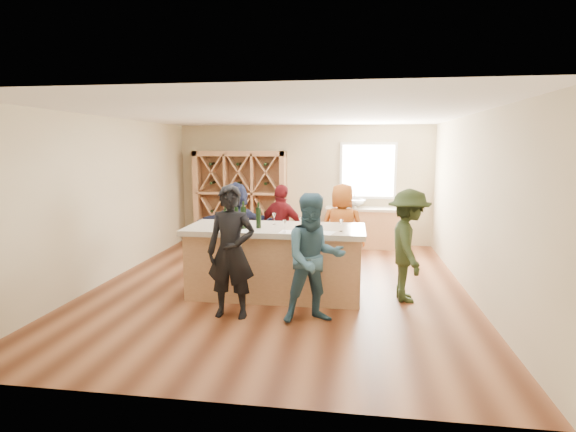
# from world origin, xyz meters

# --- Properties ---
(floor) EXTENTS (6.00, 7.00, 0.10)m
(floor) POSITION_xyz_m (0.00, 0.00, -0.05)
(floor) COLOR brown
(floor) RESTS_ON ground
(ceiling) EXTENTS (6.00, 7.00, 0.10)m
(ceiling) POSITION_xyz_m (0.00, 0.00, 2.85)
(ceiling) COLOR white
(ceiling) RESTS_ON ground
(wall_back) EXTENTS (6.00, 0.10, 2.80)m
(wall_back) POSITION_xyz_m (0.00, 3.55, 1.40)
(wall_back) COLOR #C0B08B
(wall_back) RESTS_ON ground
(wall_front) EXTENTS (6.00, 0.10, 2.80)m
(wall_front) POSITION_xyz_m (0.00, -3.55, 1.40)
(wall_front) COLOR #C0B08B
(wall_front) RESTS_ON ground
(wall_left) EXTENTS (0.10, 7.00, 2.80)m
(wall_left) POSITION_xyz_m (-3.05, 0.00, 1.40)
(wall_left) COLOR #C0B08B
(wall_left) RESTS_ON ground
(wall_right) EXTENTS (0.10, 7.00, 2.80)m
(wall_right) POSITION_xyz_m (3.05, 0.00, 1.40)
(wall_right) COLOR #C0B08B
(wall_right) RESTS_ON ground
(window_frame) EXTENTS (1.30, 0.06, 1.30)m
(window_frame) POSITION_xyz_m (1.50, 3.47, 1.75)
(window_frame) COLOR white
(window_frame) RESTS_ON wall_back
(window_pane) EXTENTS (1.18, 0.01, 1.18)m
(window_pane) POSITION_xyz_m (1.50, 3.44, 1.75)
(window_pane) COLOR white
(window_pane) RESTS_ON wall_back
(wine_rack) EXTENTS (2.20, 0.45, 2.20)m
(wine_rack) POSITION_xyz_m (-1.50, 3.27, 1.10)
(wine_rack) COLOR tan
(wine_rack) RESTS_ON floor
(back_counter_base) EXTENTS (1.60, 0.58, 0.86)m
(back_counter_base) POSITION_xyz_m (1.40, 3.20, 0.43)
(back_counter_base) COLOR tan
(back_counter_base) RESTS_ON floor
(back_counter_top) EXTENTS (1.70, 0.62, 0.06)m
(back_counter_top) POSITION_xyz_m (1.40, 3.20, 0.89)
(back_counter_top) COLOR #BDB09A
(back_counter_top) RESTS_ON back_counter_base
(sink) EXTENTS (0.54, 0.54, 0.19)m
(sink) POSITION_xyz_m (1.20, 3.20, 1.01)
(sink) COLOR silver
(sink) RESTS_ON back_counter_top
(faucet) EXTENTS (0.02, 0.02, 0.30)m
(faucet) POSITION_xyz_m (1.20, 3.38, 1.07)
(faucet) COLOR silver
(faucet) RESTS_ON back_counter_top
(tasting_counter_base) EXTENTS (2.60, 1.00, 1.00)m
(tasting_counter_base) POSITION_xyz_m (-0.00, -0.46, 0.50)
(tasting_counter_base) COLOR tan
(tasting_counter_base) RESTS_ON floor
(tasting_counter_top) EXTENTS (2.72, 1.12, 0.08)m
(tasting_counter_top) POSITION_xyz_m (-0.00, -0.46, 1.04)
(tasting_counter_top) COLOR #BDB09A
(tasting_counter_top) RESTS_ON tasting_counter_base
(wine_bottle_b) EXTENTS (0.08, 0.08, 0.27)m
(wine_bottle_b) POSITION_xyz_m (-0.73, -0.67, 1.22)
(wine_bottle_b) COLOR black
(wine_bottle_b) RESTS_ON tasting_counter_top
(wine_bottle_c) EXTENTS (0.10, 0.10, 0.30)m
(wine_bottle_c) POSITION_xyz_m (-0.60, -0.54, 1.23)
(wine_bottle_c) COLOR black
(wine_bottle_c) RESTS_ON tasting_counter_top
(wine_bottle_d) EXTENTS (0.10, 0.10, 0.33)m
(wine_bottle_d) POSITION_xyz_m (-0.44, -0.68, 1.25)
(wine_bottle_d) COLOR black
(wine_bottle_d) RESTS_ON tasting_counter_top
(wine_bottle_e) EXTENTS (0.09, 0.09, 0.31)m
(wine_bottle_e) POSITION_xyz_m (-0.23, -0.60, 1.24)
(wine_bottle_e) COLOR black
(wine_bottle_e) RESTS_ON tasting_counter_top
(wine_glass_a) EXTENTS (0.07, 0.07, 0.19)m
(wine_glass_a) POSITION_xyz_m (-0.35, -0.88, 1.18)
(wine_glass_a) COLOR white
(wine_glass_a) RESTS_ON tasting_counter_top
(wine_glass_b) EXTENTS (0.08, 0.08, 0.17)m
(wine_glass_b) POSITION_xyz_m (0.21, -0.89, 1.17)
(wine_glass_b) COLOR white
(wine_glass_b) RESTS_ON tasting_counter_top
(wine_glass_c) EXTENTS (0.07, 0.07, 0.17)m
(wine_glass_c) POSITION_xyz_m (0.68, -0.94, 1.16)
(wine_glass_c) COLOR white
(wine_glass_c) RESTS_ON tasting_counter_top
(wine_glass_d) EXTENTS (0.08, 0.08, 0.18)m
(wine_glass_d) POSITION_xyz_m (0.42, -0.62, 1.17)
(wine_glass_d) COLOR white
(wine_glass_d) RESTS_ON tasting_counter_top
(wine_glass_e) EXTENTS (0.07, 0.07, 0.16)m
(wine_glass_e) POSITION_xyz_m (1.01, -0.70, 1.16)
(wine_glass_e) COLOR white
(wine_glass_e) RESTS_ON tasting_counter_top
(tasting_menu_a) EXTENTS (0.24, 0.31, 0.00)m
(tasting_menu_a) POSITION_xyz_m (-0.41, -0.88, 1.08)
(tasting_menu_a) COLOR white
(tasting_menu_a) RESTS_ON tasting_counter_top
(tasting_menu_b) EXTENTS (0.22, 0.29, 0.00)m
(tasting_menu_b) POSITION_xyz_m (0.24, -0.85, 1.08)
(tasting_menu_b) COLOR white
(tasting_menu_b) RESTS_ON tasting_counter_top
(tasting_menu_c) EXTENTS (0.30, 0.36, 0.00)m
(tasting_menu_c) POSITION_xyz_m (0.79, -0.86, 1.08)
(tasting_menu_c) COLOR white
(tasting_menu_c) RESTS_ON tasting_counter_top
(person_near_left) EXTENTS (0.66, 0.49, 1.80)m
(person_near_left) POSITION_xyz_m (-0.43, -1.43, 0.90)
(person_near_left) COLOR black
(person_near_left) RESTS_ON floor
(person_near_right) EXTENTS (0.93, 0.70, 1.71)m
(person_near_right) POSITION_xyz_m (0.69, -1.45, 0.85)
(person_near_right) COLOR #335972
(person_near_right) RESTS_ON floor
(person_server) EXTENTS (0.56, 1.11, 1.68)m
(person_server) POSITION_xyz_m (2.00, -0.41, 0.84)
(person_server) COLOR #263319
(person_server) RESTS_ON floor
(person_far_mid) EXTENTS (1.07, 0.83, 1.63)m
(person_far_mid) POSITION_xyz_m (-0.10, 0.81, 0.81)
(person_far_mid) COLOR #590F14
(person_far_mid) RESTS_ON floor
(person_far_right) EXTENTS (0.88, 0.65, 1.66)m
(person_far_right) POSITION_xyz_m (0.98, 0.83, 0.83)
(person_far_right) COLOR #994C19
(person_far_right) RESTS_ON floor
(person_far_left) EXTENTS (1.62, 0.83, 1.66)m
(person_far_left) POSITION_xyz_m (-0.97, 0.86, 0.83)
(person_far_left) COLOR #191E38
(person_far_left) RESTS_ON floor
(wine_glass_f) EXTENTS (0.07, 0.07, 0.18)m
(wine_glass_f) POSITION_xyz_m (-0.05, -0.26, 1.17)
(wine_glass_f) COLOR white
(wine_glass_f) RESTS_ON tasting_counter_top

